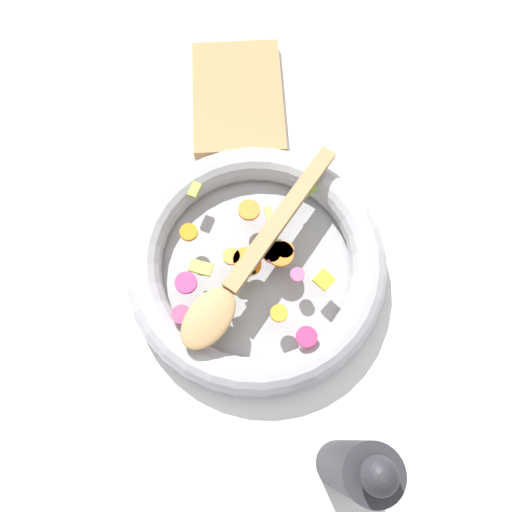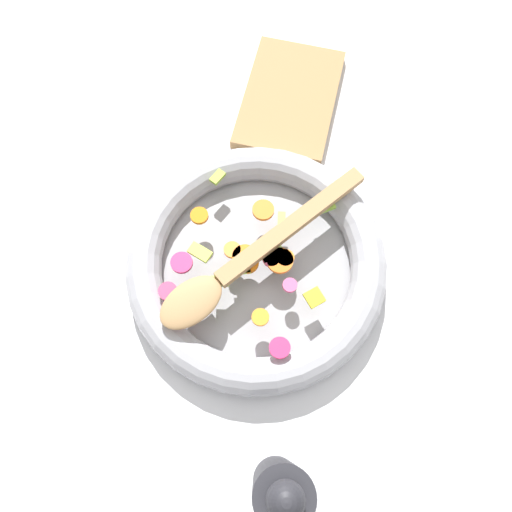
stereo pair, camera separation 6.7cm
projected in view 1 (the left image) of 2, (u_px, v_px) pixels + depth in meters
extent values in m
plane|color=silver|center=(256.00, 268.00, 0.72)|extent=(4.00, 4.00, 0.00)
cylinder|color=gray|center=(256.00, 267.00, 0.71)|extent=(0.31, 0.31, 0.01)
torus|color=#9E9EA5|center=(256.00, 262.00, 0.69)|extent=(0.36, 0.36, 0.05)
cylinder|color=orange|center=(281.00, 254.00, 0.67)|extent=(0.05, 0.05, 0.01)
cylinder|color=orange|center=(279.00, 313.00, 0.64)|extent=(0.03, 0.03, 0.01)
cylinder|color=orange|center=(189.00, 232.00, 0.68)|extent=(0.03, 0.03, 0.01)
cylinder|color=orange|center=(246.00, 260.00, 0.67)|extent=(0.05, 0.05, 0.01)
cylinder|color=orange|center=(250.00, 264.00, 0.66)|extent=(0.04, 0.04, 0.01)
cylinder|color=orange|center=(231.00, 257.00, 0.67)|extent=(0.03, 0.03, 0.01)
cylinder|color=orange|center=(285.00, 250.00, 0.67)|extent=(0.03, 0.03, 0.01)
cylinder|color=orange|center=(249.00, 210.00, 0.69)|extent=(0.04, 0.04, 0.01)
cube|color=#86B83A|center=(306.00, 191.00, 0.70)|extent=(0.03, 0.03, 0.01)
cube|color=#B3C44D|center=(270.00, 217.00, 0.69)|extent=(0.03, 0.02, 0.01)
cube|color=#BEDC4B|center=(201.00, 268.00, 0.66)|extent=(0.03, 0.03, 0.01)
cube|color=#B9DA5A|center=(229.00, 290.00, 0.65)|extent=(0.02, 0.03, 0.01)
cube|color=#A7C461|center=(271.00, 249.00, 0.67)|extent=(0.03, 0.04, 0.01)
cube|color=#98BA3C|center=(195.00, 190.00, 0.70)|extent=(0.03, 0.02, 0.01)
cube|color=#82C335|center=(221.00, 304.00, 0.64)|extent=(0.03, 0.03, 0.01)
cube|color=#9CCB3C|center=(245.00, 272.00, 0.66)|extent=(0.02, 0.03, 0.01)
cylinder|color=#D03B65|center=(181.00, 314.00, 0.64)|extent=(0.03, 0.03, 0.01)
cylinder|color=#DD3F70|center=(273.00, 227.00, 0.68)|extent=(0.03, 0.03, 0.01)
cylinder|color=#DD4F7F|center=(297.00, 275.00, 0.66)|extent=(0.03, 0.03, 0.01)
cylinder|color=pink|center=(205.00, 329.00, 0.63)|extent=(0.03, 0.03, 0.01)
cylinder|color=#D72B60|center=(307.00, 337.00, 0.63)|extent=(0.04, 0.04, 0.01)
cylinder|color=#CC2F68|center=(186.00, 283.00, 0.65)|extent=(0.04, 0.04, 0.01)
cylinder|color=#DA5070|center=(272.00, 258.00, 0.67)|extent=(0.03, 0.03, 0.01)
cube|color=yellow|center=(324.00, 280.00, 0.66)|extent=(0.03, 0.03, 0.01)
cube|color=#A87F51|center=(282.00, 217.00, 0.68)|extent=(0.21, 0.17, 0.01)
ellipsoid|color=#A87F51|center=(208.00, 318.00, 0.63)|extent=(0.11, 0.10, 0.01)
cylinder|color=#232328|center=(353.00, 468.00, 0.53)|extent=(0.06, 0.06, 0.21)
sphere|color=#232328|center=(379.00, 476.00, 0.42)|extent=(0.03, 0.03, 0.03)
cube|color=#9E7547|center=(238.00, 97.00, 0.81)|extent=(0.21, 0.14, 0.02)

